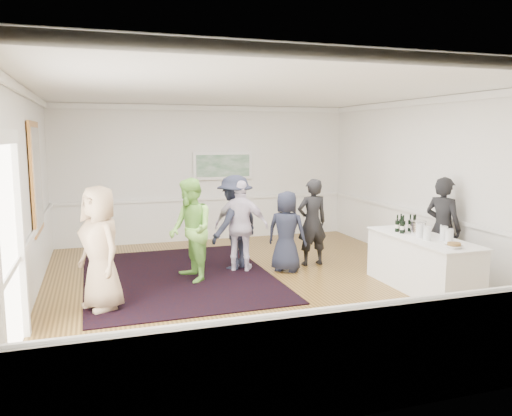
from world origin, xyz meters
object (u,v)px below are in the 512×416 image
object	(u,v)px
bartender	(443,228)
guest_navy	(287,231)
guest_dark_b	(312,222)
ice_bucket	(418,228)
guest_green	(191,230)
guest_lilac	(241,226)
serving_table	(422,263)
nut_bowl	(454,246)
guest_tan	(100,248)
guest_dark_a	(235,222)

from	to	relation	value
bartender	guest_navy	distance (m)	2.73
bartender	guest_navy	bearing A→B (deg)	41.17
guest_dark_b	ice_bucket	distance (m)	2.13
guest_green	guest_lilac	xyz separation A→B (m)	(1.01, 0.35, -0.05)
serving_table	guest_dark_b	bearing A→B (deg)	117.69
bartender	guest_lilac	xyz separation A→B (m)	(-3.20, 1.54, -0.05)
guest_navy	nut_bowl	world-z (taller)	guest_navy
guest_tan	nut_bowl	distance (m)	5.10
bartender	nut_bowl	world-z (taller)	bartender
guest_lilac	serving_table	bearing A→B (deg)	168.14
serving_table	guest_lilac	distance (m)	3.20
guest_tan	ice_bucket	world-z (taller)	guest_tan
guest_tan	guest_lilac	world-z (taller)	guest_tan
guest_dark_a	nut_bowl	distance (m)	3.88
serving_table	guest_dark_a	size ratio (longest dim) A/B	1.22
guest_dark_a	guest_green	bearing A→B (deg)	-5.06
bartender	guest_tan	size ratio (longest dim) A/B	1.00
guest_navy	bartender	bearing A→B (deg)	-168.61
guest_dark_a	guest_dark_b	bearing A→B (deg)	138.54
bartender	guest_dark_a	bearing A→B (deg)	41.20
guest_tan	guest_green	size ratio (longest dim) A/B	1.01
serving_table	ice_bucket	world-z (taller)	ice_bucket
guest_navy	guest_dark_b	bearing A→B (deg)	-117.52
guest_navy	guest_dark_a	bearing A→B (deg)	11.48
guest_tan	guest_green	distance (m)	1.80
serving_table	bartender	xyz separation A→B (m)	(0.73, 0.45, 0.46)
guest_lilac	guest_navy	distance (m)	0.84
guest_navy	ice_bucket	xyz separation A→B (m)	(1.69, -1.57, 0.24)
serving_table	guest_dark_b	size ratio (longest dim) A/B	1.29
nut_bowl	ice_bucket	bearing A→B (deg)	85.40
guest_dark_b	guest_navy	xyz separation A→B (m)	(-0.63, -0.27, -0.09)
guest_tan	nut_bowl	xyz separation A→B (m)	(4.89, -1.45, 0.01)
guest_tan	guest_dark_a	xyz separation A→B (m)	(2.42, 1.54, -0.01)
guest_navy	ice_bucket	bearing A→B (deg)	176.27
guest_lilac	ice_bucket	world-z (taller)	guest_lilac
bartender	guest_navy	world-z (taller)	bartender
guest_green	guest_dark_b	xyz separation A→B (m)	(2.43, 0.36, -0.05)
guest_dark_a	guest_lilac	bearing A→B (deg)	76.38
guest_tan	ice_bucket	bearing A→B (deg)	57.64
bartender	ice_bucket	xyz separation A→B (m)	(-0.73, -0.30, 0.09)
bartender	ice_bucket	distance (m)	0.79
guest_tan	ice_bucket	xyz separation A→B (m)	(4.97, -0.48, 0.09)
ice_bucket	guest_dark_a	bearing A→B (deg)	141.56
bartender	guest_navy	xyz separation A→B (m)	(-2.42, 1.27, -0.15)
serving_table	guest_navy	world-z (taller)	guest_navy
serving_table	guest_green	bearing A→B (deg)	154.66
ice_bucket	serving_table	bearing A→B (deg)	-91.68
guest_dark_a	nut_bowl	bearing A→B (deg)	94.80
guest_dark_b	nut_bowl	distance (m)	2.98
guest_green	bartender	bearing A→B (deg)	64.49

